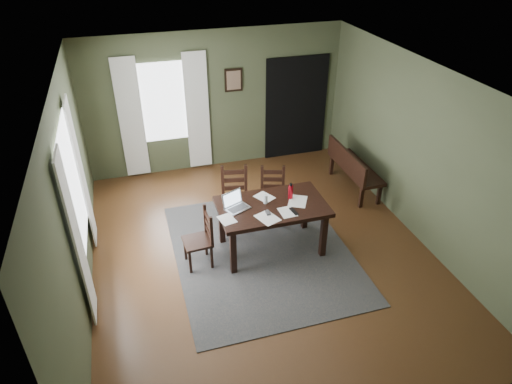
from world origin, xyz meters
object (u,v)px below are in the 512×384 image
object	(u,v)px
chair_back_left	(235,198)
water_bottle	(291,191)
bench	(352,166)
laptop	(235,204)
chair_end	(201,239)
chair_back_right	(272,196)
dining_table	(272,210)

from	to	relation	value
chair_back_left	water_bottle	world-z (taller)	water_bottle
bench	water_bottle	world-z (taller)	water_bottle
chair_back_left	laptop	bearing A→B (deg)	-92.42
chair_back_left	water_bottle	xyz separation A→B (m)	(0.68, -0.72, 0.43)
chair_end	laptop	distance (m)	0.71
laptop	bench	bearing A→B (deg)	1.16
chair_end	chair_back_right	xyz separation A→B (m)	(1.35, 0.79, 0.02)
dining_table	chair_end	bearing A→B (deg)	-177.61
dining_table	laptop	xyz separation A→B (m)	(-0.53, 0.09, 0.16)
chair_back_right	laptop	xyz separation A→B (m)	(-0.80, -0.66, 0.40)
bench	water_bottle	size ratio (longest dim) A/B	5.68
bench	chair_back_right	bearing A→B (deg)	107.13
laptop	chair_end	bearing A→B (deg)	169.12
chair_back_left	chair_back_right	distance (m)	0.62
bench	water_bottle	bearing A→B (deg)	125.48
water_bottle	laptop	bearing A→B (deg)	-179.72
bench	laptop	xyz separation A→B (m)	(-2.51, -1.19, 0.38)
chair_back_right	chair_back_left	bearing A→B (deg)	-168.49
chair_back_left	water_bottle	distance (m)	1.08
chair_back_left	chair_end	bearing A→B (deg)	-119.33
chair_back_left	chair_back_right	bearing A→B (deg)	4.98
chair_back_right	water_bottle	distance (m)	0.80
bench	laptop	distance (m)	2.81
chair_end	water_bottle	bearing A→B (deg)	91.72
bench	laptop	size ratio (longest dim) A/B	3.46
chair_back_right	laptop	size ratio (longest dim) A/B	2.26
dining_table	chair_back_left	bearing A→B (deg)	113.92
chair_back_right	laptop	world-z (taller)	laptop
chair_back_right	bench	bearing A→B (deg)	34.91
dining_table	laptop	world-z (taller)	laptop
water_bottle	dining_table	bearing A→B (deg)	-163.31
dining_table	chair_end	world-z (taller)	chair_end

